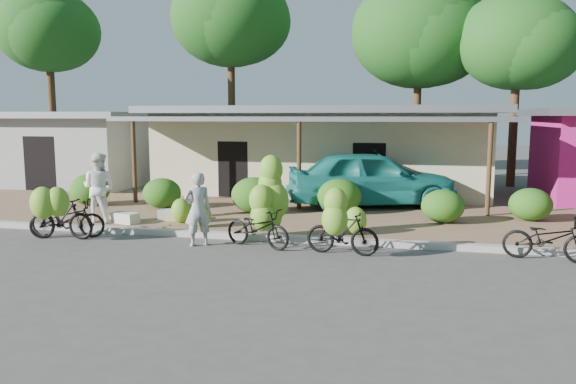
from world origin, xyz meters
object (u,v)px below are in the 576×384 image
Objects in this scene: sack_far at (125,218)px; vendor at (198,209)px; bike_far_left at (66,216)px; bystander at (99,187)px; bike_center at (265,210)px; bike_far_right at (548,239)px; sack_near at (174,215)px; tree_far_center at (228,17)px; tree_back_left at (46,29)px; tree_near_right at (513,41)px; bike_left at (58,215)px; tree_center_right at (415,32)px; bike_right at (340,227)px; teal_van at (371,178)px.

sack_far is 3.25m from vendor.
sack_far is 0.44× the size of vendor.
bike_far_left is 1.70m from bystander.
bike_far_right is (6.13, -0.09, -0.36)m from bike_center.
tree_far_center is at bearing 101.97° from sack_near.
tree_back_left is 4.68× the size of bystander.
tree_near_right is 9.37× the size of sack_near.
bike_center reaches higher than bike_left.
vendor is at bearing -73.86° from tree_far_center.
tree_center_right reaches higher than sack_near.
tree_near_right is 4.60× the size of bike_left.
bike_right is (15.69, -12.27, -6.39)m from tree_back_left.
tree_far_center is 11.79× the size of sack_near.
bike_left is at bearing 116.59° from bike_center.
bystander is (0.83, -13.42, -6.72)m from tree_far_center.
bike_right is at bearing -38.03° from tree_back_left.
tree_back_left is at bearing -159.44° from tree_far_center.
bike_left is 0.83× the size of bike_center.
sack_far is at bearing -40.61° from bike_far_left.
bike_far_right is at bearing -6.95° from sack_far.
sack_far is at bearing 94.85° from bike_far_right.
sack_near is at bearing 79.02° from bike_center.
bike_center is at bearing -39.95° from tree_back_left.
bike_center is (4.93, 0.46, 0.27)m from bike_far_left.
tree_far_center is 5.29× the size of bystander.
bike_far_right is (-1.04, -13.17, -5.64)m from tree_near_right.
bike_left is (-12.22, -13.68, -5.49)m from tree_near_right.
bike_center is at bearing 141.15° from teal_van.
bike_left is at bearing -54.22° from tree_back_left.
teal_van is (0.15, 6.16, 0.38)m from bike_right.
vendor is at bearing -122.68° from tree_near_right.
tree_back_left reaches higher than sack_near.
tree_near_right is at bearing -14.22° from bike_right.
teal_van is at bearing -124.14° from tree_near_right.
tree_center_right is 5.60× the size of bike_right.
tree_center_right is 1.74× the size of teal_van.
sack_near reaches higher than sack_far.
bike_right reaches higher than sack_far.
teal_van is (6.94, 5.92, 0.47)m from bike_far_left.
bike_right reaches higher than bike_far_right.
teal_van is at bearing -147.56° from bystander.
bystander is (-8.17, -13.92, -5.79)m from tree_center_right.
tree_far_center is 13.79m from teal_van.
tree_far_center is 5.21× the size of bike_far_left.
bike_right is at bearing -17.04° from sack_far.
sack_far is 7.63m from teal_van.
bike_center is 1.27× the size of bike_right.
tree_center_right is at bearing 11.64° from tree_back_left.
bystander reaches higher than teal_van.
tree_back_left is 16.32m from bike_left.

